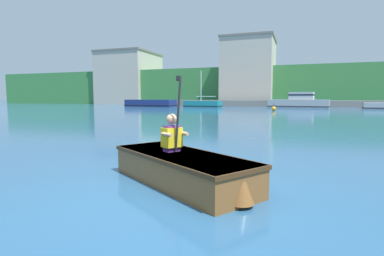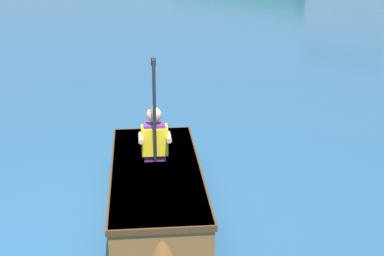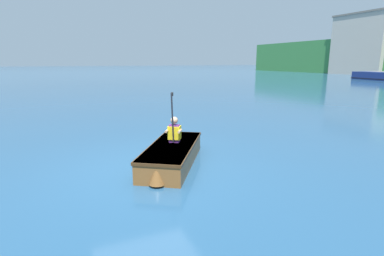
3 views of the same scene
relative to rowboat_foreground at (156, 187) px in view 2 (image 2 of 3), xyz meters
The scene contains 3 objects.
ground_plane 0.63m from the rowboat_foreground, 89.58° to the right, with size 300.00×300.00×0.00m, color navy.
rowboat_foreground is the anchor object (origin of this frame).
person_paddler 0.56m from the rowboat_foreground, 146.49° to the left, with size 0.45×0.45×1.19m.
Camera 2 is at (4.73, -2.78, 2.95)m, focal length 55.00 mm.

